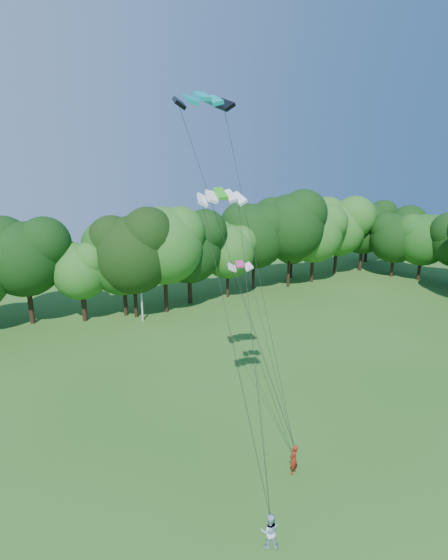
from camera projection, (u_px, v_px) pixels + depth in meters
ground at (332, 551)px, 20.58m from camera, size 160.00×160.00×0.00m
utility_pole at (141, 284)px, 47.72m from camera, size 1.60×0.66×8.38m
kite_flyer_left at (294, 459)px, 25.36m from camera, size 0.81×0.69×1.87m
kite_flyer_right at (270, 531)px, 20.59m from camera, size 1.12×1.06×1.83m
kite_teal at (202, 96)px, 20.96m from camera, size 3.06×1.82×0.56m
kite_green at (221, 193)px, 20.98m from camera, size 2.47×1.52×0.53m
kite_pink at (240, 264)px, 28.40m from camera, size 1.79×1.29×0.33m
tree_back_center at (132, 243)px, 47.59m from camera, size 9.51×9.51×13.83m
tree_back_east at (292, 240)px, 64.22m from camera, size 6.35×6.35×9.23m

